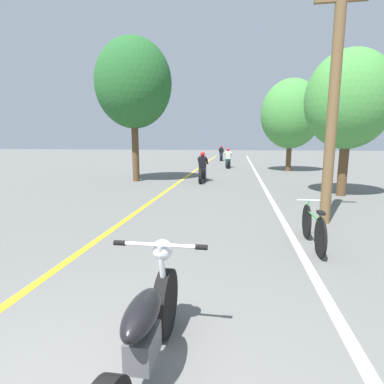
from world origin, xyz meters
The scene contains 11 objects.
lane_stripe_center centered at (-1.70, 12.89, 0.00)m, with size 0.14×48.00×0.01m, color yellow.
lane_stripe_edge centered at (2.15, 12.89, 0.00)m, with size 0.14×48.00×0.01m, color white.
utility_pole centered at (3.10, 6.25, 2.84)m, with size 1.10×0.24×5.51m.
roadside_tree_right_near centered at (4.69, 10.10, 3.28)m, with size 2.88×2.59×4.96m.
roadside_tree_right_far centered at (4.24, 18.82, 3.56)m, with size 3.71×3.34×5.71m.
roadside_tree_left centered at (-3.81, 12.70, 4.51)m, with size 3.54×3.18×6.56m.
motorcycle_foreground centered at (0.32, 0.93, 0.45)m, with size 0.88×2.13×1.03m.
motorcycle_rider_lead centered at (-0.62, 12.98, 0.53)m, with size 0.50×2.17×1.42m.
motorcycle_rider_mid centered at (0.34, 20.54, 0.52)m, with size 0.50×2.15×1.39m.
motorcycle_rider_far centered at (-0.57, 28.25, 0.55)m, with size 0.50×2.15×1.44m.
bicycle_parked centered at (2.41, 4.49, 0.37)m, with size 0.44×1.72×0.80m.
Camera 1 is at (1.00, -1.10, 1.95)m, focal length 28.00 mm.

